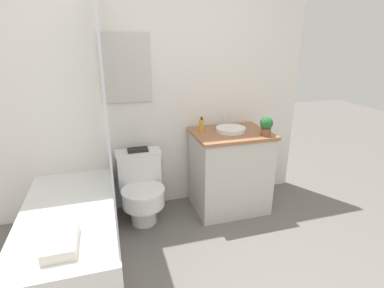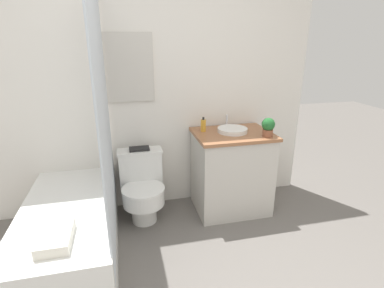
{
  "view_description": "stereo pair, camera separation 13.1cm",
  "coord_description": "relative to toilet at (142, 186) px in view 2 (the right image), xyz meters",
  "views": [
    {
      "loc": [
        -0.41,
        -0.93,
        1.63
      ],
      "look_at": [
        0.28,
        1.4,
        0.78
      ],
      "focal_mm": 28.0,
      "sensor_mm": 36.0,
      "label": 1
    },
    {
      "loc": [
        -0.29,
        -0.97,
        1.63
      ],
      "look_at": [
        0.28,
        1.4,
        0.78
      ],
      "focal_mm": 28.0,
      "sensor_mm": 36.0,
      "label": 2
    }
  ],
  "objects": [
    {
      "name": "wall_back",
      "position": [
        0.15,
        0.28,
        0.92
      ],
      "size": [
        3.16,
        0.07,
        2.5
      ],
      "color": "white",
      "rests_on": "ground_plane"
    },
    {
      "name": "sink",
      "position": [
        0.87,
        -0.01,
        0.49
      ],
      "size": [
        0.28,
        0.32,
        0.13
      ],
      "color": "white",
      "rests_on": "vanity"
    },
    {
      "name": "potted_plant",
      "position": [
        1.13,
        -0.22,
        0.57
      ],
      "size": [
        0.12,
        0.12,
        0.17
      ],
      "color": "brown",
      "rests_on": "vanity"
    },
    {
      "name": "shower_area",
      "position": [
        -0.57,
        -0.44,
        -0.05
      ],
      "size": [
        0.68,
        1.4,
        1.98
      ],
      "color": "white",
      "rests_on": "ground_plane"
    },
    {
      "name": "soap_bottle",
      "position": [
        0.61,
        0.08,
        0.53
      ],
      "size": [
        0.05,
        0.05,
        0.14
      ],
      "color": "gold",
      "rests_on": "vanity"
    },
    {
      "name": "book_on_tank",
      "position": [
        0.0,
        0.12,
        0.33
      ],
      "size": [
        0.19,
        0.11,
        0.02
      ],
      "color": "black",
      "rests_on": "toilet"
    },
    {
      "name": "vanity",
      "position": [
        0.87,
        -0.03,
        0.07
      ],
      "size": [
        0.72,
        0.56,
        0.8
      ],
      "color": "beige",
      "rests_on": "ground_plane"
    },
    {
      "name": "toilet",
      "position": [
        0.0,
        0.0,
        0.0
      ],
      "size": [
        0.42,
        0.52,
        0.65
      ],
      "color": "white",
      "rests_on": "ground_plane"
    }
  ]
}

